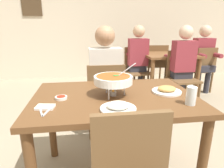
{
  "coord_description": "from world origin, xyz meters",
  "views": [
    {
      "loc": [
        -0.22,
        -1.44,
        1.32
      ],
      "look_at": [
        0.0,
        0.15,
        0.83
      ],
      "focal_mm": 31.27,
      "sensor_mm": 36.0,
      "label": 1
    }
  ],
  "objects_px": {
    "diner_main": "(105,76)",
    "chair_bg_left": "(181,74)",
    "patron_bg_right": "(137,56)",
    "drink_glass": "(191,97)",
    "patron_bg_middle": "(204,55)",
    "chair_diner_main": "(106,96)",
    "curry_bowl": "(113,80)",
    "dining_table_main": "(114,109)",
    "appetizer_plate": "(167,90)",
    "chair_bg_middle": "(202,67)",
    "dining_table_far": "(169,61)",
    "chair_bg_right": "(136,68)",
    "sauce_dish": "(61,98)",
    "patron_bg_left": "(182,60)",
    "rice_plate": "(118,107)",
    "chair_bg_corner": "(133,63)",
    "chair_bg_window": "(156,63)"
  },
  "relations": [
    {
      "from": "chair_bg_middle",
      "to": "patron_bg_middle",
      "type": "xyz_separation_m",
      "value": [
        0.0,
        -0.0,
        0.24
      ]
    },
    {
      "from": "chair_bg_left",
      "to": "chair_bg_middle",
      "type": "distance_m",
      "value": 0.83
    },
    {
      "from": "curry_bowl",
      "to": "dining_table_main",
      "type": "bearing_deg",
      "value": 10.58
    },
    {
      "from": "drink_glass",
      "to": "dining_table_far",
      "type": "xyz_separation_m",
      "value": [
        0.89,
        2.39,
        -0.2
      ]
    },
    {
      "from": "chair_diner_main",
      "to": "curry_bowl",
      "type": "xyz_separation_m",
      "value": [
        -0.01,
        -0.72,
        0.4
      ]
    },
    {
      "from": "curry_bowl",
      "to": "appetizer_plate",
      "type": "distance_m",
      "value": 0.46
    },
    {
      "from": "curry_bowl",
      "to": "chair_diner_main",
      "type": "bearing_deg",
      "value": 89.14
    },
    {
      "from": "chair_bg_corner",
      "to": "patron_bg_middle",
      "type": "relative_size",
      "value": 0.69
    },
    {
      "from": "diner_main",
      "to": "patron_bg_right",
      "type": "distance_m",
      "value": 1.62
    },
    {
      "from": "chair_diner_main",
      "to": "patron_bg_middle",
      "type": "xyz_separation_m",
      "value": [
        2.05,
        1.34,
        0.24
      ]
    },
    {
      "from": "curry_bowl",
      "to": "chair_bg_right",
      "type": "distance_m",
      "value": 2.37
    },
    {
      "from": "patron_bg_middle",
      "to": "appetizer_plate",
      "type": "bearing_deg",
      "value": -128.29
    },
    {
      "from": "chair_bg_corner",
      "to": "chair_bg_window",
      "type": "xyz_separation_m",
      "value": [
        0.53,
        0.01,
        0.0
      ]
    },
    {
      "from": "diner_main",
      "to": "drink_glass",
      "type": "xyz_separation_m",
      "value": [
        0.5,
        -1.0,
        0.09
      ]
    },
    {
      "from": "chair_bg_corner",
      "to": "dining_table_far",
      "type": "bearing_deg",
      "value": -40.79
    },
    {
      "from": "chair_diner_main",
      "to": "chair_bg_left",
      "type": "height_order",
      "value": "same"
    },
    {
      "from": "dining_table_main",
      "to": "chair_bg_middle",
      "type": "distance_m",
      "value": 2.91
    },
    {
      "from": "sauce_dish",
      "to": "patron_bg_middle",
      "type": "distance_m",
      "value": 3.23
    },
    {
      "from": "chair_bg_right",
      "to": "patron_bg_left",
      "type": "xyz_separation_m",
      "value": [
        0.62,
        -0.6,
        0.24
      ]
    },
    {
      "from": "dining_table_far",
      "to": "patron_bg_middle",
      "type": "bearing_deg",
      "value": -6.6
    },
    {
      "from": "drink_glass",
      "to": "chair_bg_window",
      "type": "relative_size",
      "value": 0.14
    },
    {
      "from": "chair_diner_main",
      "to": "sauce_dish",
      "type": "height_order",
      "value": "chair_diner_main"
    },
    {
      "from": "curry_bowl",
      "to": "sauce_dish",
      "type": "distance_m",
      "value": 0.42
    },
    {
      "from": "dining_table_main",
      "to": "chair_bg_left",
      "type": "xyz_separation_m",
      "value": [
        1.38,
        1.59,
        -0.15
      ]
    },
    {
      "from": "chair_bg_middle",
      "to": "drink_glass",
      "type": "bearing_deg",
      "value": -123.82
    },
    {
      "from": "chair_bg_middle",
      "to": "sauce_dish",
      "type": "bearing_deg",
      "value": -139.78
    },
    {
      "from": "diner_main",
      "to": "chair_bg_left",
      "type": "distance_m",
      "value": 1.63
    },
    {
      "from": "chair_bg_corner",
      "to": "dining_table_main",
      "type": "bearing_deg",
      "value": -106.9
    },
    {
      "from": "chair_bg_corner",
      "to": "appetizer_plate",
      "type": "bearing_deg",
      "value": -97.88
    },
    {
      "from": "drink_glass",
      "to": "dining_table_far",
      "type": "distance_m",
      "value": 2.56
    },
    {
      "from": "rice_plate",
      "to": "chair_bg_left",
      "type": "relative_size",
      "value": 0.27
    },
    {
      "from": "chair_bg_middle",
      "to": "dining_table_far",
      "type": "bearing_deg",
      "value": 173.5
    },
    {
      "from": "appetizer_plate",
      "to": "chair_bg_middle",
      "type": "height_order",
      "value": "chair_bg_middle"
    },
    {
      "from": "drink_glass",
      "to": "patron_bg_middle",
      "type": "height_order",
      "value": "patron_bg_middle"
    },
    {
      "from": "curry_bowl",
      "to": "chair_bg_right",
      "type": "xyz_separation_m",
      "value": [
        0.77,
        2.2,
        -0.4
      ]
    },
    {
      "from": "patron_bg_right",
      "to": "drink_glass",
      "type": "bearing_deg",
      "value": -96.23
    },
    {
      "from": "drink_glass",
      "to": "patron_bg_right",
      "type": "distance_m",
      "value": 2.45
    },
    {
      "from": "diner_main",
      "to": "patron_bg_middle",
      "type": "bearing_deg",
      "value": 32.49
    },
    {
      "from": "chair_bg_corner",
      "to": "chair_diner_main",
      "type": "bearing_deg",
      "value": -112.66
    },
    {
      "from": "chair_bg_middle",
      "to": "chair_bg_window",
      "type": "xyz_separation_m",
      "value": [
        -0.72,
        0.59,
        0.0
      ]
    },
    {
      "from": "dining_table_main",
      "to": "dining_table_far",
      "type": "height_order",
      "value": "same"
    },
    {
      "from": "chair_diner_main",
      "to": "patron_bg_left",
      "type": "distance_m",
      "value": 1.66
    },
    {
      "from": "drink_glass",
      "to": "chair_bg_corner",
      "type": "height_order",
      "value": "drink_glass"
    },
    {
      "from": "rice_plate",
      "to": "chair_bg_right",
      "type": "xyz_separation_m",
      "value": [
        0.78,
        2.48,
        -0.29
      ]
    },
    {
      "from": "sauce_dish",
      "to": "chair_bg_right",
      "type": "bearing_deg",
      "value": 62.2
    },
    {
      "from": "dining_table_main",
      "to": "chair_bg_corner",
      "type": "distance_m",
      "value": 2.77
    },
    {
      "from": "rice_plate",
      "to": "patron_bg_right",
      "type": "relative_size",
      "value": 0.18
    },
    {
      "from": "appetizer_plate",
      "to": "chair_bg_middle",
      "type": "relative_size",
      "value": 0.27
    },
    {
      "from": "dining_table_main",
      "to": "curry_bowl",
      "type": "relative_size",
      "value": 3.85
    },
    {
      "from": "appetizer_plate",
      "to": "patron_bg_left",
      "type": "bearing_deg",
      "value": 59.34
    }
  ]
}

